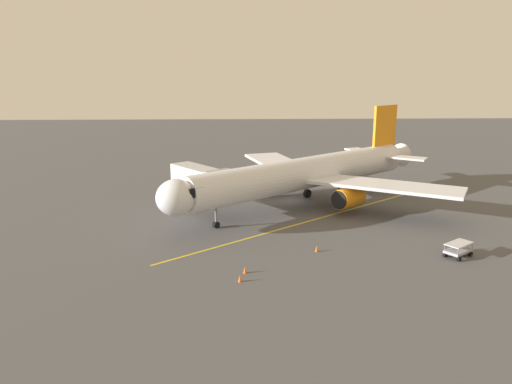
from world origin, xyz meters
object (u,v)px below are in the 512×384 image
ground_crew_marshaller (169,202)px  safety_cone_nose_left (240,278)px  safety_cone_nose_right (317,249)px  safety_cone_wing_starboard (189,193)px  baggage_cart_near_nose (458,250)px  safety_cone_wing_port (245,270)px  airplane (308,173)px  jet_bridge (206,181)px

ground_crew_marshaller → safety_cone_nose_left: (-8.35, 20.90, -0.61)m
safety_cone_nose_right → safety_cone_wing_starboard: 25.21m
ground_crew_marshaller → safety_cone_wing_starboard: ground_crew_marshaller is taller
baggage_cart_near_nose → safety_cone_wing_port: baggage_cart_near_nose is taller
airplane → safety_cone_nose_right: airplane is taller
safety_cone_nose_right → jet_bridge: bearing=-50.3°
ground_crew_marshaller → baggage_cart_near_nose: (-27.69, 16.33, -0.23)m
safety_cone_wing_starboard → baggage_cart_near_nose: bearing=138.8°
baggage_cart_near_nose → safety_cone_wing_starboard: size_ratio=5.32×
safety_cone_nose_left → safety_cone_wing_port: same height
jet_bridge → safety_cone_wing_port: size_ratio=18.48×
airplane → baggage_cart_near_nose: size_ratio=11.70×
airplane → safety_cone_wing_port: bearing=68.6°
ground_crew_marshaller → safety_cone_wing_starboard: size_ratio=3.11×
safety_cone_nose_right → baggage_cart_near_nose: bearing=172.4°
ground_crew_marshaller → safety_cone_nose_right: (-15.37, 14.68, -0.61)m
ground_crew_marshaller → safety_cone_wing_port: bearing=114.5°
safety_cone_nose_left → safety_cone_wing_port: size_ratio=1.00×
ground_crew_marshaller → safety_cone_nose_right: size_ratio=3.11×
airplane → safety_cone_nose_left: size_ratio=62.25×
airplane → baggage_cart_near_nose: airplane is taller
safety_cone_nose_left → safety_cone_nose_right: size_ratio=1.00×
safety_cone_nose_right → airplane: bearing=-95.0°
jet_bridge → baggage_cart_near_nose: jet_bridge is taller
ground_crew_marshaller → safety_cone_wing_starboard: 6.72m
baggage_cart_near_nose → safety_cone_nose_left: 19.88m
safety_cone_wing_starboard → airplane: bearing=160.4°
baggage_cart_near_nose → safety_cone_nose_left: baggage_cart_near_nose is taller
safety_cone_nose_left → safety_cone_nose_right: bearing=-138.5°
safety_cone_wing_port → baggage_cart_near_nose: bearing=-171.3°
safety_cone_nose_right → safety_cone_wing_port: size_ratio=1.00×
jet_bridge → safety_cone_nose_right: (-10.82, 13.02, -3.49)m
safety_cone_wing_starboard → ground_crew_marshaller: bearing=75.6°
safety_cone_wing_starboard → safety_cone_nose_left: bearing=103.7°
safety_cone_wing_port → ground_crew_marshaller: bearing=-65.5°
airplane → ground_crew_marshaller: airplane is taller
safety_cone_nose_left → safety_cone_wing_starboard: bearing=-76.3°
airplane → baggage_cart_near_nose: (-10.95, 17.44, -3.35)m
airplane → ground_crew_marshaller: 17.06m
airplane → safety_cone_wing_port: 22.16m
safety_cone_nose_left → safety_cone_nose_right: 9.38m
safety_cone_nose_right → safety_cone_wing_starboard: same height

